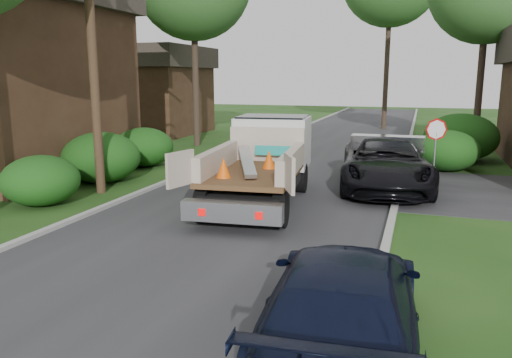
{
  "coord_description": "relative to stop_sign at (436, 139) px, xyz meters",
  "views": [
    {
      "loc": [
        4.69,
        -9.03,
        3.83
      ],
      "look_at": [
        0.63,
        3.23,
        1.2
      ],
      "focal_mm": 35.0,
      "sensor_mm": 36.0,
      "label": 1
    }
  ],
  "objects": [
    {
      "name": "ground",
      "position": [
        -5.2,
        -9.0,
        -1.78
      ],
      "size": [
        120.0,
        120.0,
        0.0
      ],
      "primitive_type": "plane",
      "color": "#1A3F12",
      "rests_on": "ground"
    },
    {
      "name": "hedge_left_c",
      "position": [
        -12.0,
        1.0,
        -0.93
      ],
      "size": [
        2.6,
        2.6,
        1.7
      ],
      "primitive_type": "ellipsoid",
      "color": "#104912",
      "rests_on": "ground"
    },
    {
      "name": "utility_pole",
      "position": [
        -10.68,
        -4.02,
        3.4
      ],
      "size": [
        2.42,
        1.25,
        10.0
      ],
      "color": "#382619",
      "rests_on": "ground"
    },
    {
      "name": "curb_left",
      "position": [
        -9.3,
        1.0,
        -1.72
      ],
      "size": [
        0.2,
        90.0,
        0.12
      ],
      "primitive_type": "cube",
      "color": "#9E9E99",
      "rests_on": "ground"
    },
    {
      "name": "stop_sign",
      "position": [
        0.0,
        0.0,
        0.0
      ],
      "size": [
        0.71,
        0.32,
        2.48
      ],
      "color": "slate",
      "rests_on": "ground"
    },
    {
      "name": "hedge_right_a",
      "position": [
        0.6,
        4.0,
        -0.93
      ],
      "size": [
        2.6,
        2.6,
        1.7
      ],
      "primitive_type": "ellipsoid",
      "color": "#104912",
      "rests_on": "ground"
    },
    {
      "name": "hedge_right_b",
      "position": [
        1.3,
        7.0,
        -0.67
      ],
      "size": [
        3.38,
        3.38,
        2.21
      ],
      "primitive_type": "ellipsoid",
      "color": "#104912",
      "rests_on": "ground"
    },
    {
      "name": "house_left_far",
      "position": [
        -18.7,
        13.0,
        1.27
      ],
      "size": [
        7.56,
        7.56,
        6.0
      ],
      "color": "#362216",
      "rests_on": "ground"
    },
    {
      "name": "hedge_left_b",
      "position": [
        -11.7,
        -2.5,
        -0.84
      ],
      "size": [
        2.86,
        2.86,
        1.87
      ],
      "primitive_type": "ellipsoid",
      "color": "#104912",
      "rests_on": "ground"
    },
    {
      "name": "black_pickup",
      "position": [
        -1.6,
        -0.3,
        -0.89
      ],
      "size": [
        3.66,
        6.7,
        1.78
      ],
      "primitive_type": "imported",
      "rotation": [
        0.0,
        0.0,
        0.11
      ],
      "color": "black",
      "rests_on": "ground"
    },
    {
      "name": "hedge_left_a",
      "position": [
        -11.4,
        -6.0,
        -1.01
      ],
      "size": [
        2.34,
        2.34,
        1.53
      ],
      "primitive_type": "ellipsoid",
      "color": "#104912",
      "rests_on": "ground"
    },
    {
      "name": "flatbed_truck",
      "position": [
        -5.2,
        -2.84,
        -0.39
      ],
      "size": [
        3.47,
        6.99,
        2.56
      ],
      "rotation": [
        0.0,
        0.0,
        0.1
      ],
      "color": "black",
      "rests_on": "ground"
    },
    {
      "name": "navy_suv",
      "position": [
        -1.4,
        -11.5,
        -1.02
      ],
      "size": [
        2.5,
        5.36,
        1.51
      ],
      "primitive_type": "imported",
      "rotation": [
        0.0,
        0.0,
        3.22
      ],
      "color": "black",
      "rests_on": "ground"
    },
    {
      "name": "curb_right",
      "position": [
        -1.1,
        1.0,
        -1.72
      ],
      "size": [
        0.2,
        90.0,
        0.12
      ],
      "primitive_type": "cube",
      "color": "#9E9E99",
      "rests_on": "ground"
    },
    {
      "name": "road",
      "position": [
        -5.2,
        1.0,
        -1.77
      ],
      "size": [
        8.0,
        90.0,
        0.02
      ],
      "primitive_type": "cube",
      "color": "#28282B",
      "rests_on": "ground"
    }
  ]
}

